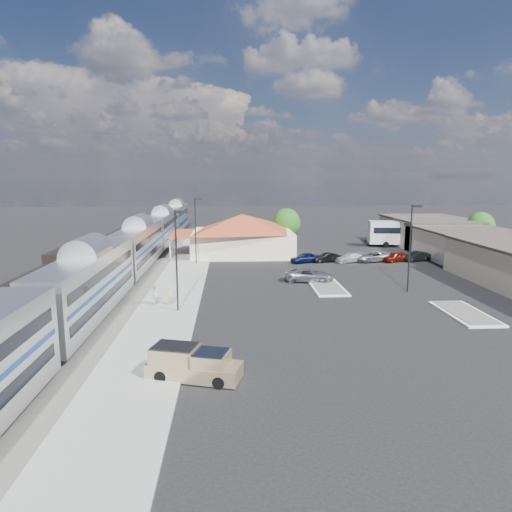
{
  "coord_description": "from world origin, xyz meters",
  "views": [
    {
      "loc": [
        -6.29,
        -45.06,
        11.83
      ],
      "look_at": [
        -3.41,
        6.4,
        2.8
      ],
      "focal_mm": 32.0,
      "sensor_mm": 36.0,
      "label": 1
    }
  ],
  "objects": [
    {
      "name": "station_depot",
      "position": [
        -4.56,
        24.0,
        3.13
      ],
      "size": [
        18.35,
        12.24,
        6.2
      ],
      "color": "beige",
      "rests_on": "ground"
    },
    {
      "name": "suv",
      "position": [
        2.59,
        5.1,
        0.76
      ],
      "size": [
        5.92,
        3.69,
        1.53
      ],
      "primitive_type": "imported",
      "rotation": [
        0.0,
        0.0,
        1.35
      ],
      "color": "#9C9EA4",
      "rests_on": "ground"
    },
    {
      "name": "tree_depot",
      "position": [
        3.0,
        30.0,
        4.02
      ],
      "size": [
        4.71,
        4.71,
        6.63
      ],
      "color": "#382314",
      "rests_on": "ground"
    },
    {
      "name": "parked_car_d",
      "position": [
        13.52,
        16.89,
        0.71
      ],
      "size": [
        5.59,
        3.76,
        1.42
      ],
      "primitive_type": "imported",
      "rotation": [
        0.0,
        0.0,
        -1.27
      ],
      "color": "gray",
      "rests_on": "ground"
    },
    {
      "name": "parked_car_a",
      "position": [
        3.92,
        16.59,
        0.7
      ],
      "size": [
        4.4,
        3.02,
        1.39
      ],
      "primitive_type": "imported",
      "rotation": [
        0.0,
        0.0,
        -1.19
      ],
      "color": "#0B153A",
      "rests_on": "ground"
    },
    {
      "name": "lamp_plat_n",
      "position": [
        -10.9,
        16.0,
        5.34
      ],
      "size": [
        1.08,
        0.25,
        9.0
      ],
      "color": "black",
      "rests_on": "ground"
    },
    {
      "name": "coach_bus",
      "position": [
        24.0,
        30.21,
        2.49
      ],
      "size": [
        13.72,
        4.78,
        4.31
      ],
      "rotation": [
        0.0,
        0.0,
        1.43
      ],
      "color": "white",
      "rests_on": "ground"
    },
    {
      "name": "parked_car_c",
      "position": [
        10.32,
        16.59,
        0.64
      ],
      "size": [
        4.79,
        3.25,
        1.29
      ],
      "primitive_type": "imported",
      "rotation": [
        0.0,
        0.0,
        -1.21
      ],
      "color": "silver",
      "rests_on": "ground"
    },
    {
      "name": "ground",
      "position": [
        0.0,
        0.0,
        0.0
      ],
      "size": [
        280.0,
        280.0,
        0.0
      ],
      "primitive_type": "plane",
      "color": "black",
      "rests_on": "ground"
    },
    {
      "name": "railbed",
      "position": [
        -21.0,
        8.0,
        0.06
      ],
      "size": [
        16.0,
        100.0,
        0.12
      ],
      "primitive_type": "cube",
      "color": "#4C4944",
      "rests_on": "ground"
    },
    {
      "name": "freight_cars",
      "position": [
        -24.0,
        8.33,
        1.93
      ],
      "size": [
        2.8,
        46.0,
        4.0
      ],
      "color": "black",
      "rests_on": "ground"
    },
    {
      "name": "traffic_island_south",
      "position": [
        4.0,
        2.0,
        0.1
      ],
      "size": [
        3.3,
        7.5,
        0.21
      ],
      "color": "silver",
      "rests_on": "ground"
    },
    {
      "name": "person_b",
      "position": [
        -13.42,
        -3.95,
        1.12
      ],
      "size": [
        0.81,
        0.99,
        1.89
      ],
      "primitive_type": "imported",
      "rotation": [
        0.0,
        0.0,
        -1.68
      ],
      "color": "silver",
      "rests_on": "platform"
    },
    {
      "name": "traffic_island_north",
      "position": [
        14.0,
        -8.0,
        0.1
      ],
      "size": [
        3.3,
        7.5,
        0.21
      ],
      "color": "silver",
      "rests_on": "ground"
    },
    {
      "name": "tree_east_c",
      "position": [
        34.0,
        26.0,
        3.76
      ],
      "size": [
        4.41,
        4.41,
        6.21
      ],
      "color": "#382314",
      "rests_on": "ground"
    },
    {
      "name": "platform",
      "position": [
        -12.0,
        6.0,
        0.09
      ],
      "size": [
        5.5,
        92.0,
        0.18
      ],
      "primitive_type": "cube",
      "color": "gray",
      "rests_on": "ground"
    },
    {
      "name": "parked_car_b",
      "position": [
        7.12,
        16.89,
        0.64
      ],
      "size": [
        4.13,
        2.39,
        1.29
      ],
      "primitive_type": "imported",
      "rotation": [
        0.0,
        0.0,
        -1.29
      ],
      "color": "black",
      "rests_on": "ground"
    },
    {
      "name": "buildings_east",
      "position": [
        28.0,
        14.28,
        2.27
      ],
      "size": [
        14.4,
        51.4,
        4.8
      ],
      "color": "#C6B28C",
      "rests_on": "ground"
    },
    {
      "name": "passenger_train",
      "position": [
        -18.0,
        13.21,
        2.87
      ],
      "size": [
        3.0,
        104.0,
        5.55
      ],
      "color": "silver",
      "rests_on": "ground"
    },
    {
      "name": "lamp_lot",
      "position": [
        12.1,
        0.0,
        5.34
      ],
      "size": [
        1.08,
        0.25,
        9.0
      ],
      "color": "black",
      "rests_on": "ground"
    },
    {
      "name": "lamp_plat_s",
      "position": [
        -10.9,
        -6.0,
        5.34
      ],
      "size": [
        1.08,
        0.25,
        9.0
      ],
      "color": "black",
      "rests_on": "ground"
    },
    {
      "name": "parked_car_f",
      "position": [
        19.92,
        16.89,
        0.68
      ],
      "size": [
        4.4,
        2.73,
        1.37
      ],
      "primitive_type": "imported",
      "rotation": [
        0.0,
        0.0,
        -1.24
      ],
      "color": "black",
      "rests_on": "ground"
    },
    {
      "name": "person_a",
      "position": [
        -11.9,
        -4.07,
        1.02
      ],
      "size": [
        0.42,
        0.62,
        1.67
      ],
      "primitive_type": "imported",
      "rotation": [
        0.0,
        0.0,
        1.6
      ],
      "color": "#D9CD43",
      "rests_on": "platform"
    },
    {
      "name": "pickup_truck",
      "position": [
        -8.5,
        -19.56,
        0.9
      ],
      "size": [
        5.84,
        3.42,
        1.9
      ],
      "rotation": [
        0.0,
        0.0,
        1.3
      ],
      "color": "tan",
      "rests_on": "ground"
    },
    {
      "name": "parked_car_e",
      "position": [
        16.72,
        16.59,
        0.7
      ],
      "size": [
        4.42,
        3.12,
        1.4
      ],
      "primitive_type": "imported",
      "rotation": [
        0.0,
        0.0,
        -1.17
      ],
      "color": "maroon",
      "rests_on": "ground"
    }
  ]
}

